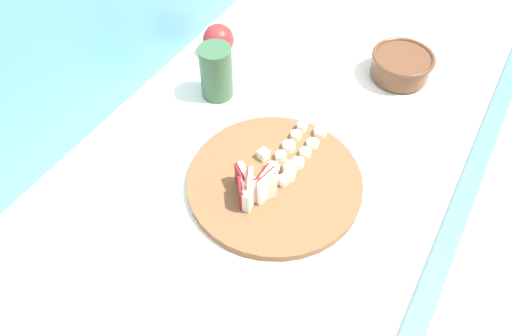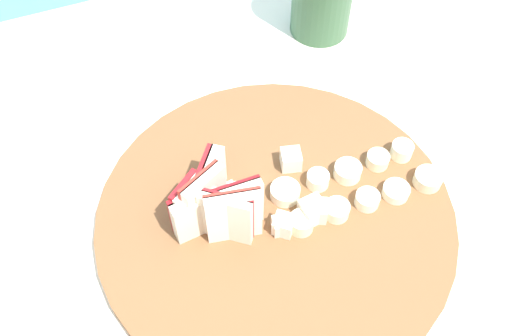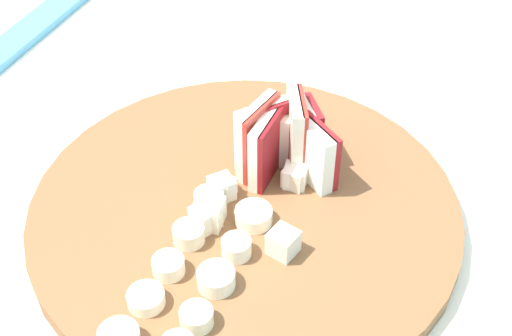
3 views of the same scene
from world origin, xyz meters
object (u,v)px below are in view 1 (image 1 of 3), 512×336
object	(u,v)px
small_jar	(216,72)
banana_slice_rows	(296,150)
apple_dice_pile	(275,172)
apple_wedge_fan	(254,187)
cutting_board	(275,181)
whole_apple	(218,40)
ceramic_bowl	(401,65)

from	to	relation	value
small_jar	banana_slice_rows	bearing A→B (deg)	-108.67
apple_dice_pile	apple_wedge_fan	bearing A→B (deg)	171.78
cutting_board	whole_apple	world-z (taller)	whole_apple
cutting_board	whole_apple	distance (m)	0.44
cutting_board	banana_slice_rows	bearing A→B (deg)	-3.29
apple_wedge_fan	ceramic_bowl	distance (m)	0.51
apple_wedge_fan	small_jar	world-z (taller)	small_jar
whole_apple	ceramic_bowl	bearing A→B (deg)	-71.67
apple_dice_pile	ceramic_bowl	world-z (taller)	ceramic_bowl
ceramic_bowl	small_jar	distance (m)	0.44
cutting_board	banana_slice_rows	distance (m)	0.08
small_jar	whole_apple	bearing A→B (deg)	32.00
apple_dice_pile	ceramic_bowl	size ratio (longest dim) A/B	0.65
apple_wedge_fan	apple_dice_pile	bearing A→B (deg)	-8.22
banana_slice_rows	ceramic_bowl	bearing A→B (deg)	-14.89
cutting_board	small_jar	size ratio (longest dim) A/B	2.73
apple_wedge_fan	whole_apple	size ratio (longest dim) A/B	1.14
apple_dice_pile	small_jar	size ratio (longest dim) A/B	0.75
apple_wedge_fan	whole_apple	distance (m)	0.47
whole_apple	cutting_board	bearing A→B (deg)	-132.46
banana_slice_rows	ceramic_bowl	size ratio (longest dim) A/B	1.12
cutting_board	ceramic_bowl	size ratio (longest dim) A/B	2.34
apple_wedge_fan	whole_apple	world-z (taller)	apple_wedge_fan
apple_dice_pile	small_jar	world-z (taller)	small_jar
small_jar	cutting_board	bearing A→B (deg)	-124.39
ceramic_bowl	whole_apple	distance (m)	0.45
apple_wedge_fan	whole_apple	xyz separation A→B (m)	(0.35, 0.31, -0.01)
ceramic_bowl	cutting_board	bearing A→B (deg)	167.24
ceramic_bowl	small_jar	size ratio (longest dim) A/B	1.17
small_jar	whole_apple	world-z (taller)	small_jar
banana_slice_rows	small_jar	world-z (taller)	small_jar
ceramic_bowl	whole_apple	size ratio (longest dim) A/B	1.90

